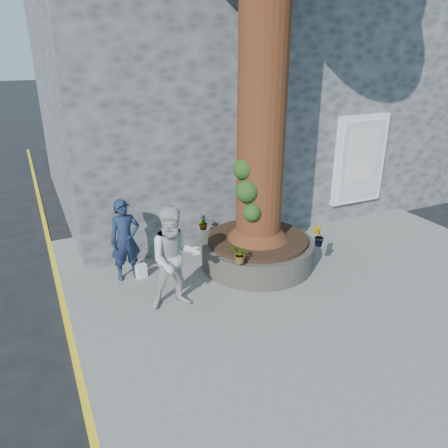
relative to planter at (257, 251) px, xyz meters
name	(u,v)px	position (x,y,z in m)	size (l,w,h in m)	color
ground	(273,331)	(-0.80, -2.00, -0.41)	(120.00, 120.00, 0.00)	black
pavement	(313,281)	(0.70, -1.00, -0.35)	(9.00, 8.00, 0.12)	slate
yellow_line	(72,345)	(-3.85, -1.00, -0.41)	(0.10, 30.00, 0.01)	yellow
stone_shop	(225,88)	(1.70, 5.20, 2.75)	(10.30, 8.30, 6.30)	#46474A
neighbour_shop	(420,84)	(9.70, 5.20, 2.59)	(6.00, 8.00, 6.00)	#46474A
planter	(257,251)	(0.00, 0.00, 0.00)	(2.30, 2.30, 0.60)	black
man	(125,240)	(-2.57, 0.56, 0.51)	(0.58, 0.38, 1.60)	#172440
woman	(175,259)	(-2.04, -0.78, 0.62)	(0.89, 0.69, 1.83)	beige
shopping_bag	(141,271)	(-2.34, 0.44, -0.15)	(0.20, 0.12, 0.28)	white
plant_a	(203,222)	(-0.85, 0.85, 0.49)	(0.19, 0.13, 0.36)	gray
plant_b	(318,236)	(0.85, -0.85, 0.51)	(0.23, 0.22, 0.41)	gray
plant_c	(203,222)	(-0.85, 0.85, 0.47)	(0.18, 0.18, 0.33)	gray
plant_d	(240,254)	(-0.83, -0.85, 0.48)	(0.30, 0.27, 0.34)	gray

